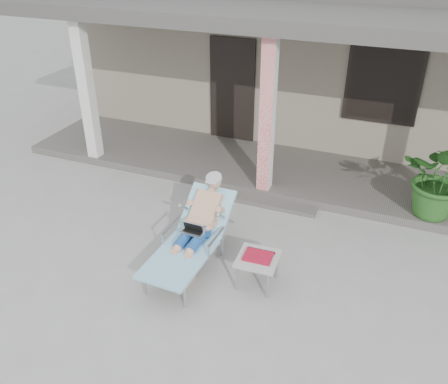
% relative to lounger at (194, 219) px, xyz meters
% --- Properties ---
extents(ground, '(60.00, 60.00, 0.00)m').
position_rel_lounger_xyz_m(ground, '(0.32, 0.02, -0.73)').
color(ground, '#9E9E99').
rests_on(ground, ground).
extents(house, '(10.40, 5.40, 3.30)m').
position_rel_lounger_xyz_m(house, '(0.32, 6.51, 0.94)').
color(house, gray).
rests_on(house, ground).
extents(porch_deck, '(10.00, 2.00, 0.15)m').
position_rel_lounger_xyz_m(porch_deck, '(0.32, 3.02, -0.65)').
color(porch_deck, '#605B56').
rests_on(porch_deck, ground).
extents(porch_overhang, '(10.00, 2.30, 2.85)m').
position_rel_lounger_xyz_m(porch_overhang, '(0.32, 2.96, 2.06)').
color(porch_overhang, silver).
rests_on(porch_overhang, porch_deck).
extents(porch_step, '(2.00, 0.30, 0.07)m').
position_rel_lounger_xyz_m(porch_step, '(0.32, 1.87, -0.69)').
color(porch_step, '#605B56').
rests_on(porch_step, ground).
extents(lounger, '(0.74, 1.84, 1.18)m').
position_rel_lounger_xyz_m(lounger, '(0.00, 0.00, 0.00)').
color(lounger, '#B7B7BC').
rests_on(lounger, ground).
extents(side_table, '(0.55, 0.55, 0.47)m').
position_rel_lounger_xyz_m(side_table, '(0.96, -0.13, -0.33)').
color(side_table, '#ACADA8').
rests_on(side_table, ground).
extents(potted_palm, '(1.32, 1.20, 1.27)m').
position_rel_lounger_xyz_m(potted_palm, '(3.09, 2.32, 0.06)').
color(potted_palm, '#26591E').
rests_on(potted_palm, porch_deck).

